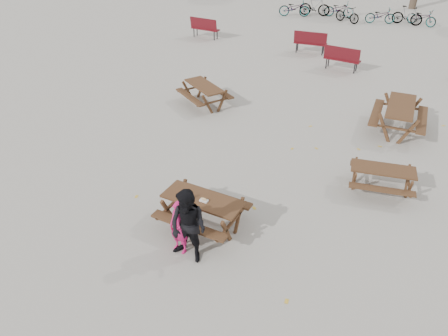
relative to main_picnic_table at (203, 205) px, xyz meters
The scene contains 13 objects.
ground 0.59m from the main_picnic_table, ahead, with size 80.00×80.00×0.00m, color gray.
main_picnic_table is the anchor object (origin of this frame).
food_tray 0.23m from the main_picnic_table, 42.59° to the right, with size 0.18×0.11×0.04m, color white.
bread_roll 0.27m from the main_picnic_table, 42.59° to the right, with size 0.14×0.06×0.05m, color tan.
soda_bottle 0.39m from the main_picnic_table, 147.07° to the right, with size 0.07×0.07×0.17m.
child 0.91m from the main_picnic_table, 91.70° to the right, with size 0.45×0.30×1.25m, color #CC1962.
adult 1.08m from the main_picnic_table, 75.08° to the right, with size 0.82×0.64×1.68m, color black.
picnic_table_east 4.63m from the main_picnic_table, 45.37° to the left, with size 1.56×1.25×0.67m, color #341E13, non-canonical shape.
picnic_table_north 6.57m from the main_picnic_table, 119.96° to the left, with size 1.72×1.39×0.74m, color #341E13, non-canonical shape.
picnic_table_far 7.53m from the main_picnic_table, 66.13° to the left, with size 2.03×1.63×0.87m, color #341E13, non-canonical shape.
park_bench_row 12.64m from the main_picnic_table, 94.46° to the left, with size 14.23×2.27×1.03m.
bicycle_row 19.91m from the main_picnic_table, 94.82° to the left, with size 8.77×2.56×1.08m.
fallen_leaves 2.62m from the main_picnic_table, 78.69° to the left, with size 11.00×11.00×0.01m, color gold, non-canonical shape.
Camera 1 is at (4.03, -6.54, 6.52)m, focal length 35.00 mm.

